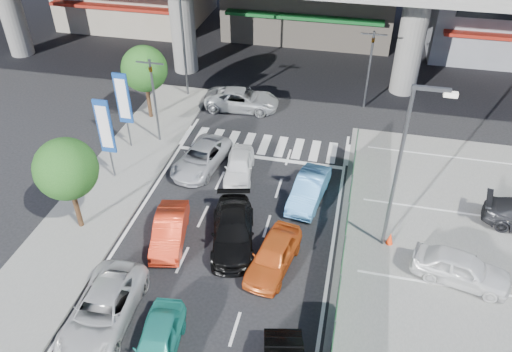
% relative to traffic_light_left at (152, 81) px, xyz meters
% --- Properties ---
extents(ground, '(120.00, 120.00, 0.00)m').
position_rel_traffic_light_left_xyz_m(ground, '(6.20, -12.00, -3.94)').
color(ground, black).
rests_on(ground, ground).
extents(parking_lot, '(12.00, 28.00, 0.06)m').
position_rel_traffic_light_left_xyz_m(parking_lot, '(17.20, -10.00, -3.91)').
color(parking_lot, slate).
rests_on(parking_lot, ground).
extents(sidewalk_left, '(4.00, 30.00, 0.12)m').
position_rel_traffic_light_left_xyz_m(sidewalk_left, '(-0.80, -8.00, -3.88)').
color(sidewalk_left, slate).
rests_on(sidewalk_left, ground).
extents(fence_run, '(0.16, 22.00, 1.80)m').
position_rel_traffic_light_left_xyz_m(fence_run, '(11.50, -11.00, -3.04)').
color(fence_run, '#1C532B').
rests_on(fence_run, ground).
extents(traffic_light_left, '(1.60, 1.24, 5.20)m').
position_rel_traffic_light_left_xyz_m(traffic_light_left, '(0.00, 0.00, 0.00)').
color(traffic_light_left, '#595B60').
rests_on(traffic_light_left, ground).
extents(traffic_light_right, '(1.60, 1.24, 5.20)m').
position_rel_traffic_light_left_xyz_m(traffic_light_right, '(11.70, 7.00, 0.00)').
color(traffic_light_right, '#595B60').
rests_on(traffic_light_right, ground).
extents(street_lamp_right, '(1.65, 0.22, 8.00)m').
position_rel_traffic_light_left_xyz_m(street_lamp_right, '(13.37, -6.00, 0.83)').
color(street_lamp_right, '#595B60').
rests_on(street_lamp_right, ground).
extents(street_lamp_left, '(1.65, 0.22, 8.00)m').
position_rel_traffic_light_left_xyz_m(street_lamp_left, '(-0.13, 6.00, 0.83)').
color(street_lamp_left, '#595B60').
rests_on(street_lamp_left, ground).
extents(signboard_near, '(0.80, 0.14, 4.70)m').
position_rel_traffic_light_left_xyz_m(signboard_near, '(-1.00, -4.01, -0.87)').
color(signboard_near, '#595B60').
rests_on(signboard_near, ground).
extents(signboard_far, '(0.80, 0.14, 4.70)m').
position_rel_traffic_light_left_xyz_m(signboard_far, '(-1.40, -1.01, -0.87)').
color(signboard_far, '#595B60').
rests_on(signboard_far, ground).
extents(tree_near, '(2.80, 2.80, 4.80)m').
position_rel_traffic_light_left_xyz_m(tree_near, '(-0.80, -8.00, -0.55)').
color(tree_near, '#382314').
rests_on(tree_near, ground).
extents(tree_far, '(2.80, 2.80, 4.80)m').
position_rel_traffic_light_left_xyz_m(tree_far, '(-1.60, 2.50, -0.55)').
color(tree_far, '#382314').
rests_on(tree_far, ground).
extents(sedan_white_mid_left, '(2.47, 4.93, 1.34)m').
position_rel_traffic_light_left_xyz_m(sedan_white_mid_left, '(2.79, -12.77, -3.27)').
color(sedan_white_mid_left, silver).
rests_on(sedan_white_mid_left, ground).
extents(taxi_teal_mid, '(1.90, 3.86, 1.26)m').
position_rel_traffic_light_left_xyz_m(taxi_teal_mid, '(5.37, -13.64, -3.30)').
color(taxi_teal_mid, teal).
rests_on(taxi_teal_mid, ground).
extents(taxi_orange_left, '(2.09, 4.01, 1.26)m').
position_rel_traffic_light_left_xyz_m(taxi_orange_left, '(3.67, -7.93, -3.31)').
color(taxi_orange_left, red).
rests_on(taxi_orange_left, ground).
extents(sedan_black_mid, '(2.94, 4.98, 1.35)m').
position_rel_traffic_light_left_xyz_m(sedan_black_mid, '(6.51, -7.38, -3.26)').
color(sedan_black_mid, black).
rests_on(sedan_black_mid, ground).
extents(taxi_orange_right, '(2.23, 4.13, 1.33)m').
position_rel_traffic_light_left_xyz_m(taxi_orange_right, '(8.60, -8.46, -3.27)').
color(taxi_orange_right, '#D5571B').
rests_on(taxi_orange_right, ground).
extents(wagon_silver_front_left, '(2.72, 4.71, 1.23)m').
position_rel_traffic_light_left_xyz_m(wagon_silver_front_left, '(3.27, -2.02, -3.32)').
color(wagon_silver_front_left, '#AFB1B7').
rests_on(wagon_silver_front_left, ground).
extents(sedan_white_front_mid, '(1.92, 3.76, 1.23)m').
position_rel_traffic_light_left_xyz_m(sedan_white_front_mid, '(5.49, -2.28, -3.32)').
color(sedan_white_front_mid, white).
rests_on(sedan_white_front_mid, ground).
extents(kei_truck_front_right, '(1.90, 4.07, 1.29)m').
position_rel_traffic_light_left_xyz_m(kei_truck_front_right, '(9.44, -3.56, -3.29)').
color(kei_truck_front_right, '#56A7F3').
rests_on(kei_truck_front_right, ground).
extents(crossing_wagon_silver, '(4.97, 2.51, 1.35)m').
position_rel_traffic_light_left_xyz_m(crossing_wagon_silver, '(3.82, 5.00, -3.26)').
color(crossing_wagon_silver, '#A2A6A9').
rests_on(crossing_wagon_silver, ground).
extents(parked_sedan_white, '(4.23, 2.43, 1.36)m').
position_rel_traffic_light_left_xyz_m(parked_sedan_white, '(16.35, -7.54, -3.20)').
color(parked_sedan_white, silver).
rests_on(parked_sedan_white, parking_lot).
extents(traffic_cone, '(0.36, 0.36, 0.62)m').
position_rel_traffic_light_left_xyz_m(traffic_cone, '(13.50, -5.96, -3.57)').
color(traffic_cone, '#F5370D').
rests_on(traffic_cone, parking_lot).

